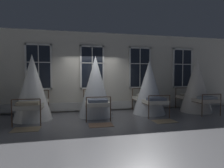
{
  "coord_description": "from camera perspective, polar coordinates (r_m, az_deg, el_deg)",
  "views": [
    {
      "loc": [
        -0.95,
        -7.13,
        1.65
      ],
      "look_at": [
        0.68,
        0.19,
        1.29
      ],
      "focal_mm": 29.76,
      "sensor_mm": 36.0,
      "label": 1
    }
  ],
  "objects": [
    {
      "name": "cot_fifth",
      "position": [
        9.15,
        24.45,
        -0.3
      ],
      "size": [
        1.38,
        1.98,
        2.48
      ],
      "rotation": [
        0.0,
        0.0,
        1.56
      ],
      "color": "#4C3323",
      "rests_on": "ground"
    },
    {
      "name": "rug_third",
      "position": [
        6.27,
        -3.44,
        -12.45
      ],
      "size": [
        0.81,
        0.57,
        0.01
      ],
      "primitive_type": "cube",
      "rotation": [
        0.0,
        0.0,
        -0.01
      ],
      "color": "brown",
      "rests_on": "ground"
    },
    {
      "name": "cot_third",
      "position": [
        7.46,
        -5.08,
        -0.94
      ],
      "size": [
        1.38,
        1.98,
        2.41
      ],
      "rotation": [
        0.0,
        0.0,
        1.55
      ],
      "color": "#4C3323",
      "rests_on": "ground"
    },
    {
      "name": "cot_second",
      "position": [
        7.43,
        -23.23,
        -1.15
      ],
      "size": [
        1.38,
        1.98,
        2.42
      ],
      "rotation": [
        0.0,
        0.0,
        1.55
      ],
      "color": "#4C3323",
      "rests_on": "ground"
    },
    {
      "name": "rug_second",
      "position": [
        6.34,
        -24.88,
        -12.53
      ],
      "size": [
        0.81,
        0.57,
        0.01
      ],
      "primitive_type": "cube",
      "rotation": [
        0.0,
        0.0,
        -0.02
      ],
      "color": "#8E7A5B",
      "rests_on": "ground"
    },
    {
      "name": "rug_fourth",
      "position": [
        6.99,
        15.81,
        -10.95
      ],
      "size": [
        0.82,
        0.59,
        0.01
      ],
      "primitive_type": "cube",
      "rotation": [
        0.0,
        0.0,
        0.04
      ],
      "color": "#8E7A5B",
      "rests_on": "ground"
    },
    {
      "name": "window_bank",
      "position": [
        8.48,
        -6.05,
        -0.94
      ],
      "size": [
        10.25,
        0.1,
        2.91
      ],
      "color": "black",
      "rests_on": "ground"
    },
    {
      "name": "cot_fourth",
      "position": [
        8.08,
        11.35,
        -1.15
      ],
      "size": [
        1.38,
        1.97,
        2.28
      ],
      "rotation": [
        0.0,
        0.0,
        1.56
      ],
      "color": "#4C3323",
      "rests_on": "ground"
    },
    {
      "name": "ground",
      "position": [
        7.38,
        -4.88,
        -10.15
      ],
      "size": [
        27.55,
        27.55,
        0.0
      ],
      "primitive_type": "plane",
      "color": "slate"
    },
    {
      "name": "back_wall_with_windows",
      "position": [
        8.59,
        -6.17,
        3.71
      ],
      "size": [
        14.78,
        0.1,
        3.59
      ],
      "primitive_type": "cube",
      "color": "beige",
      "rests_on": "ground"
    }
  ]
}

